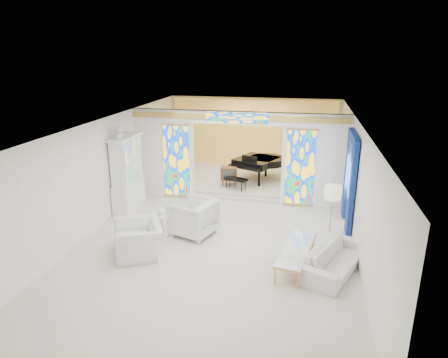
% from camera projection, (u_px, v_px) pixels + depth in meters
% --- Properties ---
extents(floor, '(12.00, 12.00, 0.00)m').
position_uv_depth(floor, '(225.00, 225.00, 11.53)').
color(floor, silver).
rests_on(floor, ground).
extents(ceiling, '(7.00, 12.00, 0.02)m').
position_uv_depth(ceiling, '(225.00, 122.00, 10.62)').
color(ceiling, white).
rests_on(ceiling, wall_back).
extents(wall_back, '(7.00, 0.02, 3.00)m').
position_uv_depth(wall_back, '(254.00, 134.00, 16.67)').
color(wall_back, white).
rests_on(wall_back, floor).
extents(wall_front, '(7.00, 0.02, 3.00)m').
position_uv_depth(wall_front, '(139.00, 303.00, 5.48)').
color(wall_front, white).
rests_on(wall_front, floor).
extents(wall_left, '(0.02, 12.00, 3.00)m').
position_uv_depth(wall_left, '(109.00, 168.00, 11.75)').
color(wall_left, white).
rests_on(wall_left, floor).
extents(wall_right, '(0.02, 12.00, 3.00)m').
position_uv_depth(wall_right, '(356.00, 184.00, 10.41)').
color(wall_right, white).
rests_on(wall_right, floor).
extents(partition_wall, '(7.00, 0.22, 3.00)m').
position_uv_depth(partition_wall, '(237.00, 153.00, 12.89)').
color(partition_wall, white).
rests_on(partition_wall, floor).
extents(stained_glass_left, '(0.90, 0.04, 2.40)m').
position_uv_depth(stained_glass_left, '(177.00, 161.00, 13.29)').
color(stained_glass_left, gold).
rests_on(stained_glass_left, partition_wall).
extents(stained_glass_right, '(0.90, 0.04, 2.40)m').
position_uv_depth(stained_glass_right, '(300.00, 168.00, 12.51)').
color(stained_glass_right, gold).
rests_on(stained_glass_right, partition_wall).
extents(stained_glass_transom, '(2.00, 0.04, 0.34)m').
position_uv_depth(stained_glass_transom, '(237.00, 118.00, 12.44)').
color(stained_glass_transom, gold).
rests_on(stained_glass_transom, partition_wall).
extents(alcove_platform, '(6.80, 3.80, 0.18)m').
position_uv_depth(alcove_platform, '(246.00, 180.00, 15.33)').
color(alcove_platform, silver).
rests_on(alcove_platform, floor).
extents(gold_curtain_back, '(6.70, 0.10, 2.90)m').
position_uv_depth(gold_curtain_back, '(253.00, 134.00, 16.56)').
color(gold_curtain_back, '#FBD057').
rests_on(gold_curtain_back, wall_back).
extents(chandelier, '(0.48, 0.48, 0.30)m').
position_uv_depth(chandelier, '(252.00, 116.00, 14.45)').
color(chandelier, '#D6974B').
rests_on(chandelier, ceiling).
extents(blue_drapes, '(0.14, 1.85, 2.65)m').
position_uv_depth(blue_drapes, '(350.00, 173.00, 11.05)').
color(blue_drapes, navy).
rests_on(blue_drapes, wall_right).
extents(china_cabinet, '(0.56, 1.46, 2.72)m').
position_uv_depth(china_cabinet, '(127.00, 174.00, 12.35)').
color(china_cabinet, white).
rests_on(china_cabinet, floor).
extents(armchair_left, '(1.55, 1.61, 0.81)m').
position_uv_depth(armchair_left, '(138.00, 239.00, 9.77)').
color(armchair_left, white).
rests_on(armchair_left, floor).
extents(armchair_right, '(1.37, 1.35, 0.99)m').
position_uv_depth(armchair_right, '(193.00, 217.00, 10.82)').
color(armchair_right, white).
rests_on(armchair_right, floor).
extents(sofa, '(1.62, 2.28, 0.62)m').
position_uv_depth(sofa, '(335.00, 259.00, 9.04)').
color(sofa, white).
rests_on(sofa, floor).
extents(side_table, '(0.59, 0.59, 0.63)m').
position_uv_depth(side_table, '(162.00, 222.00, 10.77)').
color(side_table, white).
rests_on(side_table, floor).
extents(vase, '(0.23, 0.23, 0.21)m').
position_uv_depth(vase, '(161.00, 210.00, 10.67)').
color(vase, white).
rests_on(vase, side_table).
extents(coffee_table, '(0.95, 2.08, 0.45)m').
position_uv_depth(coffee_table, '(296.00, 250.00, 9.24)').
color(coffee_table, white).
rests_on(coffee_table, floor).
extents(floor_lamp, '(0.52, 0.52, 1.68)m').
position_uv_depth(floor_lamp, '(333.00, 196.00, 9.74)').
color(floor_lamp, '#D6974B').
rests_on(floor_lamp, floor).
extents(grand_piano, '(2.26, 2.63, 1.01)m').
position_uv_depth(grand_piano, '(261.00, 162.00, 14.87)').
color(grand_piano, black).
rests_on(grand_piano, alcove_platform).
extents(tv_console, '(0.62, 0.46, 0.67)m').
position_uv_depth(tv_console, '(229.00, 173.00, 14.31)').
color(tv_console, '#54321E').
rests_on(tv_console, alcove_platform).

